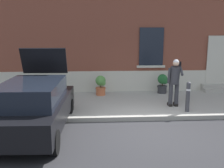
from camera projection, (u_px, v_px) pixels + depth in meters
ground_plane at (147, 132)px, 7.31m from camera, size 80.00×80.00×0.00m
sidewalk at (133, 103)px, 10.04m from camera, size 24.00×3.60×0.15m
curb_edge at (142, 118)px, 8.22m from camera, size 24.00×0.12×0.15m
building_facade at (127, 13)px, 11.75m from camera, size 24.00×1.52×7.50m
entrance_stoop at (219, 88)px, 11.75m from camera, size 1.57×0.64×0.32m
hatchback_car_black at (34, 106)px, 7.12m from camera, size 1.89×4.11×2.34m
bollard_near_person at (188, 96)px, 8.59m from camera, size 0.15×0.15×1.04m
person_on_phone at (175, 80)px, 9.10m from camera, size 0.51×0.49×1.75m
planter_olive at (36, 85)px, 10.82m from camera, size 0.44×0.44×0.86m
planter_terracotta at (101, 85)px, 10.92m from camera, size 0.44×0.44×0.86m
planter_charcoal at (163, 83)px, 11.30m from camera, size 0.44×0.44×0.86m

